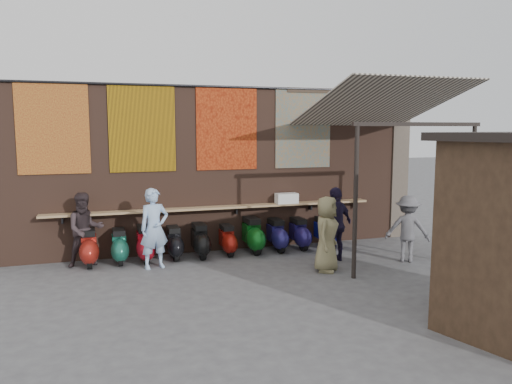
# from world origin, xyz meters

# --- Properties ---
(ground) EXTENTS (70.00, 70.00, 0.00)m
(ground) POSITION_xyz_m (0.00, 0.00, 0.00)
(ground) COLOR #474749
(ground) RESTS_ON ground
(brick_wall) EXTENTS (10.00, 0.40, 4.00)m
(brick_wall) POSITION_xyz_m (0.00, 2.70, 2.00)
(brick_wall) COLOR brown
(brick_wall) RESTS_ON ground
(pier_right) EXTENTS (0.50, 0.50, 4.00)m
(pier_right) POSITION_xyz_m (5.20, 2.70, 2.00)
(pier_right) COLOR #4C4238
(pier_right) RESTS_ON ground
(eating_counter) EXTENTS (8.00, 0.32, 0.05)m
(eating_counter) POSITION_xyz_m (0.00, 2.33, 1.10)
(eating_counter) COLOR #9E7A51
(eating_counter) RESTS_ON brick_wall
(shelf_box) EXTENTS (0.55, 0.28, 0.26)m
(shelf_box) POSITION_xyz_m (1.79, 2.30, 1.25)
(shelf_box) COLOR white
(shelf_box) RESTS_ON eating_counter
(tapestry_redgold) EXTENTS (1.50, 0.02, 2.00)m
(tapestry_redgold) POSITION_xyz_m (-3.60, 2.48, 3.00)
(tapestry_redgold) COLOR maroon
(tapestry_redgold) RESTS_ON brick_wall
(tapestry_sun) EXTENTS (1.50, 0.02, 2.00)m
(tapestry_sun) POSITION_xyz_m (-1.70, 2.48, 3.00)
(tapestry_sun) COLOR orange
(tapestry_sun) RESTS_ON brick_wall
(tapestry_orange) EXTENTS (1.50, 0.02, 2.00)m
(tapestry_orange) POSITION_xyz_m (0.30, 2.48, 3.00)
(tapestry_orange) COLOR #AF3F15
(tapestry_orange) RESTS_ON brick_wall
(tapestry_multi) EXTENTS (1.50, 0.02, 2.00)m
(tapestry_multi) POSITION_xyz_m (2.30, 2.48, 3.00)
(tapestry_multi) COLOR #21657C
(tapestry_multi) RESTS_ON brick_wall
(hang_rail) EXTENTS (9.50, 0.06, 0.06)m
(hang_rail) POSITION_xyz_m (0.00, 2.47, 3.98)
(hang_rail) COLOR black
(hang_rail) RESTS_ON brick_wall
(scooter_stool_0) EXTENTS (0.38, 0.84, 0.80)m
(scooter_stool_0) POSITION_xyz_m (-2.96, 2.02, 0.40)
(scooter_stool_0) COLOR maroon
(scooter_stool_0) RESTS_ON ground
(scooter_stool_1) EXTENTS (0.36, 0.80, 0.76)m
(scooter_stool_1) POSITION_xyz_m (-2.32, 2.03, 0.38)
(scooter_stool_1) COLOR #165A47
(scooter_stool_1) RESTS_ON ground
(scooter_stool_2) EXTENTS (0.39, 0.86, 0.81)m
(scooter_stool_2) POSITION_xyz_m (-1.76, 1.97, 0.41)
(scooter_stool_2) COLOR #A60C1A
(scooter_stool_2) RESTS_ON ground
(scooter_stool_3) EXTENTS (0.35, 0.78, 0.74)m
(scooter_stool_3) POSITION_xyz_m (-1.10, 2.02, 0.37)
(scooter_stool_3) COLOR black
(scooter_stool_3) RESTS_ON ground
(scooter_stool_4) EXTENTS (0.37, 0.83, 0.79)m
(scooter_stool_4) POSITION_xyz_m (-0.50, 1.98, 0.39)
(scooter_stool_4) COLOR black
(scooter_stool_4) RESTS_ON ground
(scooter_stool_5) EXTENTS (0.34, 0.74, 0.71)m
(scooter_stool_5) POSITION_xyz_m (0.17, 2.01, 0.35)
(scooter_stool_5) COLOR maroon
(scooter_stool_5) RESTS_ON ground
(scooter_stool_6) EXTENTS (0.40, 0.89, 0.85)m
(scooter_stool_6) POSITION_xyz_m (0.81, 2.02, 0.42)
(scooter_stool_6) COLOR #0B4F15
(scooter_stool_6) RESTS_ON ground
(scooter_stool_7) EXTENTS (0.37, 0.82, 0.78)m
(scooter_stool_7) POSITION_xyz_m (1.42, 2.01, 0.39)
(scooter_stool_7) COLOR navy
(scooter_stool_7) RESTS_ON ground
(scooter_stool_8) EXTENTS (0.36, 0.81, 0.77)m
(scooter_stool_8) POSITION_xyz_m (2.03, 2.02, 0.38)
(scooter_stool_8) COLOR #1D1654
(scooter_stool_8) RESTS_ON ground
(scooter_stool_9) EXTENTS (0.36, 0.79, 0.75)m
(scooter_stool_9) POSITION_xyz_m (2.72, 2.02, 0.38)
(scooter_stool_9) COLOR navy
(scooter_stool_9) RESTS_ON ground
(diner_left) EXTENTS (0.71, 0.55, 1.73)m
(diner_left) POSITION_xyz_m (-1.61, 1.40, 0.87)
(diner_left) COLOR #A0C0E9
(diner_left) RESTS_ON ground
(diner_right) EXTENTS (0.88, 0.74, 1.62)m
(diner_right) POSITION_xyz_m (-3.02, 2.00, 0.81)
(diner_right) COLOR #312628
(diner_right) RESTS_ON ground
(shopper_navy) EXTENTS (1.07, 0.79, 1.69)m
(shopper_navy) POSITION_xyz_m (2.36, 0.70, 0.85)
(shopper_navy) COLOR black
(shopper_navy) RESTS_ON ground
(shopper_grey) EXTENTS (1.12, 1.01, 1.51)m
(shopper_grey) POSITION_xyz_m (3.88, 0.17, 0.75)
(shopper_grey) COLOR slate
(shopper_grey) RESTS_ON ground
(shopper_tan) EXTENTS (0.89, 0.92, 1.59)m
(shopper_tan) POSITION_xyz_m (1.79, 0.03, 0.80)
(shopper_tan) COLOR olive
(shopper_tan) RESTS_ON ground
(stall_sign) EXTENTS (1.16, 0.38, 0.50)m
(stall_sign) POSITION_xyz_m (3.12, -2.84, 2.04)
(stall_sign) COLOR gold
(stall_sign) RESTS_ON market_stall
(stall_shelf) EXTENTS (2.10, 0.72, 0.06)m
(stall_shelf) POSITION_xyz_m (3.12, -2.84, 1.03)
(stall_shelf) COLOR #473321
(stall_shelf) RESTS_ON market_stall
(awning_canvas) EXTENTS (3.20, 3.28, 0.97)m
(awning_canvas) POSITION_xyz_m (3.50, 0.90, 3.55)
(awning_canvas) COLOR beige
(awning_canvas) RESTS_ON brick_wall
(awning_ledger) EXTENTS (3.30, 0.08, 0.12)m
(awning_ledger) POSITION_xyz_m (3.50, 2.49, 3.95)
(awning_ledger) COLOR #33261C
(awning_ledger) RESTS_ON brick_wall
(awning_header) EXTENTS (3.00, 0.08, 0.08)m
(awning_header) POSITION_xyz_m (3.50, -0.60, 3.08)
(awning_header) COLOR black
(awning_header) RESTS_ON awning_post_left
(awning_post_left) EXTENTS (0.09, 0.09, 3.10)m
(awning_post_left) POSITION_xyz_m (2.10, -0.60, 1.55)
(awning_post_left) COLOR black
(awning_post_left) RESTS_ON ground
(awning_post_right) EXTENTS (0.09, 0.09, 3.10)m
(awning_post_right) POSITION_xyz_m (4.90, -0.60, 1.55)
(awning_post_right) COLOR black
(awning_post_right) RESTS_ON ground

